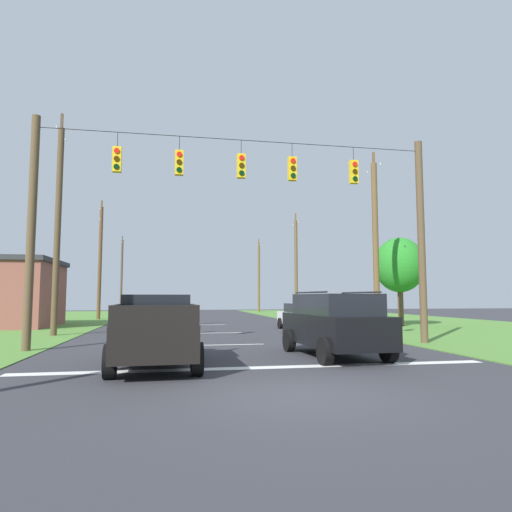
% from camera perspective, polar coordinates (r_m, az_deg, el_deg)
% --- Properties ---
extents(ground_plane, '(120.00, 120.00, 0.00)m').
position_cam_1_polar(ground_plane, '(9.20, 5.32, -16.95)').
color(ground_plane, '#333338').
extents(shoulder_grass_right, '(16.00, 80.00, 0.03)m').
position_cam_1_polar(shoulder_grass_right, '(29.33, 25.74, -8.32)').
color(shoulder_grass_right, '#518435').
rests_on(shoulder_grass_right, ground).
extents(stop_bar_stripe, '(12.87, 0.45, 0.01)m').
position_cam_1_polar(stop_bar_stripe, '(12.51, 0.87, -13.81)').
color(stop_bar_stripe, white).
rests_on(stop_bar_stripe, ground).
extents(lane_dash_0, '(2.50, 0.15, 0.01)m').
position_cam_1_polar(lane_dash_0, '(18.38, -2.90, -11.03)').
color(lane_dash_0, white).
rests_on(lane_dash_0, ground).
extents(lane_dash_1, '(2.50, 0.15, 0.01)m').
position_cam_1_polar(lane_dash_1, '(24.37, -4.82, -9.58)').
color(lane_dash_1, white).
rests_on(lane_dash_1, ground).
extents(lane_dash_2, '(2.50, 0.15, 0.01)m').
position_cam_1_polar(lane_dash_2, '(31.55, -6.15, -8.56)').
color(lane_dash_2, white).
rests_on(lane_dash_2, ground).
extents(overhead_signal_span, '(15.42, 0.31, 8.45)m').
position_cam_1_polar(overhead_signal_span, '(17.61, -1.87, 4.38)').
color(overhead_signal_span, brown).
rests_on(overhead_signal_span, ground).
extents(pickup_truck, '(2.39, 5.45, 1.95)m').
position_cam_1_polar(pickup_truck, '(13.08, -12.49, -9.06)').
color(pickup_truck, black).
rests_on(pickup_truck, ground).
extents(suv_black, '(2.43, 4.90, 2.05)m').
position_cam_1_polar(suv_black, '(14.81, 9.80, -8.28)').
color(suv_black, black).
rests_on(suv_black, ground).
extents(distant_car_crossing_white, '(2.21, 4.39, 1.52)m').
position_cam_1_polar(distant_car_crossing_white, '(26.44, 5.87, -7.52)').
color(distant_car_crossing_white, silver).
rests_on(distant_car_crossing_white, ground).
extents(distant_car_oncoming, '(2.25, 4.41, 1.52)m').
position_cam_1_polar(distant_car_oncoming, '(31.85, 8.77, -7.09)').
color(distant_car_oncoming, silver).
rests_on(distant_car_oncoming, ground).
extents(utility_pole_mid_right, '(0.32, 1.72, 9.96)m').
position_cam_1_polar(utility_pole_mid_right, '(25.82, 14.77, 1.49)').
color(utility_pole_mid_right, brown).
rests_on(utility_pole_mid_right, ground).
extents(utility_pole_far_right, '(0.30, 1.81, 9.66)m').
position_cam_1_polar(utility_pole_far_right, '(42.09, 5.04, -1.40)').
color(utility_pole_far_right, brown).
rests_on(utility_pole_far_right, ground).
extents(utility_pole_near_left, '(0.28, 1.59, 9.39)m').
position_cam_1_polar(utility_pole_near_left, '(58.23, 0.36, -2.52)').
color(utility_pole_near_left, brown).
rests_on(utility_pole_near_left, ground).
extents(utility_pole_far_left, '(0.31, 1.93, 11.15)m').
position_cam_1_polar(utility_pole_far_left, '(24.60, -23.62, 3.40)').
color(utility_pole_far_left, brown).
rests_on(utility_pole_far_left, ground).
extents(utility_pole_distant_right, '(0.30, 1.63, 10.17)m').
position_cam_1_polar(utility_pole_distant_right, '(40.82, -18.97, -0.45)').
color(utility_pole_distant_right, brown).
rests_on(utility_pole_distant_right, ground).
extents(utility_pole_distant_left, '(0.27, 1.54, 9.25)m').
position_cam_1_polar(utility_pole_distant_left, '(56.93, -16.51, -2.30)').
color(utility_pole_distant_left, brown).
rests_on(utility_pole_distant_left, ground).
extents(tree_roadside_right, '(3.23, 3.23, 5.78)m').
position_cam_1_polar(tree_roadside_right, '(31.20, 17.56, -1.12)').
color(tree_roadside_right, brown).
rests_on(tree_roadside_right, ground).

